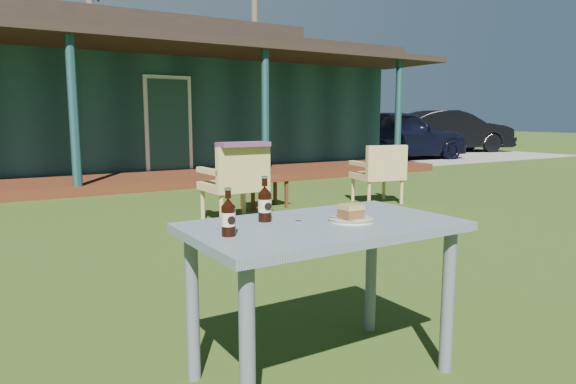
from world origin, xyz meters
TOP-DOWN VIEW (x-y plane):
  - ground at (0.00, 0.00)m, footprint 80.00×80.00m
  - pavilion at (-0.00, 9.39)m, footprint 15.80×8.30m
  - gravel_strip at (10.50, 8.50)m, footprint 9.00×6.00m
  - tree_mid at (3.00, 18.50)m, footprint 0.28×0.28m
  - tree_right at (9.50, 17.00)m, footprint 0.28×0.28m
  - car_near at (8.97, 7.46)m, footprint 4.39×2.16m
  - car_far at (12.83, 8.94)m, footprint 4.62×2.71m
  - cafe_table at (0.00, -1.60)m, footprint 1.20×0.70m
  - plate at (0.12, -1.64)m, footprint 0.20×0.20m
  - cake_slice at (0.12, -1.64)m, footprint 0.09×0.09m
  - fork at (0.06, -1.65)m, footprint 0.04×0.14m
  - cola_bottle_near at (-0.21, -1.44)m, footprint 0.06×0.06m
  - cola_bottle_far at (-0.47, -1.62)m, footprint 0.06×0.06m
  - bottle_cap at (-0.09, -1.54)m, footprint 0.03×0.03m
  - armchair_left at (1.22, 1.82)m, footprint 0.66×0.62m
  - armchair_right at (3.48, 1.94)m, footprint 0.70×0.67m
  - floral_throw at (1.22, 1.64)m, footprint 0.59×0.24m
  - side_table at (1.94, 2.47)m, footprint 0.60×0.40m

SIDE VIEW (x-z plane):
  - ground at x=0.00m, z-range 0.00..0.00m
  - gravel_strip at x=10.50m, z-range 0.00..0.02m
  - side_table at x=1.94m, z-range 0.14..0.54m
  - armchair_right at x=3.48m, z-range 0.05..0.87m
  - armchair_left at x=1.22m, z-range 0.05..0.92m
  - cafe_table at x=0.00m, z-range 0.26..0.98m
  - car_near at x=8.97m, z-range 0.00..1.44m
  - car_far at x=12.83m, z-range 0.00..1.44m
  - bottle_cap at x=-0.09m, z-range 0.72..0.73m
  - plate at x=0.12m, z-range 0.72..0.74m
  - fork at x=0.06m, z-range 0.73..0.74m
  - cake_slice at x=0.12m, z-range 0.73..0.80m
  - cola_bottle_far at x=-0.47m, z-range 0.70..0.89m
  - cola_bottle_near at x=-0.21m, z-range 0.70..0.90m
  - floral_throw at x=1.22m, z-range 0.87..0.92m
  - pavilion at x=0.00m, z-range -0.12..3.33m
  - tree_mid at x=3.00m, z-range 0.00..9.50m
  - tree_right at x=9.50m, z-range 0.00..11.00m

